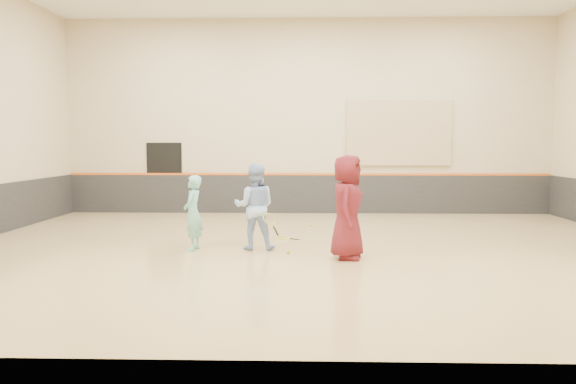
{
  "coord_description": "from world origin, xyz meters",
  "views": [
    {
      "loc": [
        -0.12,
        -11.48,
        2.19
      ],
      "look_at": [
        -0.46,
        0.4,
        1.15
      ],
      "focal_mm": 35.0,
      "sensor_mm": 36.0,
      "label": 1
    }
  ],
  "objects_px": {
    "instructor": "(255,207)",
    "spare_racket": "(283,237)",
    "girl": "(193,213)",
    "young_man": "(347,207)"
  },
  "relations": [
    {
      "from": "girl",
      "to": "young_man",
      "type": "distance_m",
      "value": 3.18
    },
    {
      "from": "girl",
      "to": "instructor",
      "type": "relative_size",
      "value": 0.87
    },
    {
      "from": "instructor",
      "to": "young_man",
      "type": "relative_size",
      "value": 0.9
    },
    {
      "from": "instructor",
      "to": "spare_racket",
      "type": "relative_size",
      "value": 2.36
    },
    {
      "from": "instructor",
      "to": "young_man",
      "type": "xyz_separation_m",
      "value": [
        1.83,
        -0.9,
        0.1
      ]
    },
    {
      "from": "young_man",
      "to": "spare_racket",
      "type": "height_order",
      "value": "young_man"
    },
    {
      "from": "young_man",
      "to": "spare_racket",
      "type": "bearing_deg",
      "value": 40.84
    },
    {
      "from": "girl",
      "to": "instructor",
      "type": "height_order",
      "value": "instructor"
    },
    {
      "from": "instructor",
      "to": "girl",
      "type": "bearing_deg",
      "value": 6.81
    },
    {
      "from": "instructor",
      "to": "young_man",
      "type": "distance_m",
      "value": 2.04
    }
  ]
}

